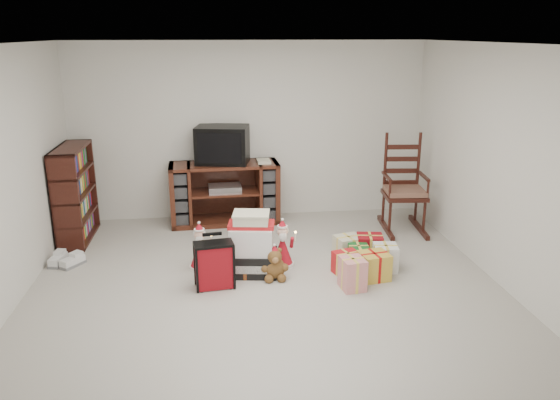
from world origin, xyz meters
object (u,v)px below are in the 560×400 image
object	(u,v)px
red_suitcase	(214,265)
rocking_chair	(403,196)
sneaker_pair	(65,261)
gift_cluster	(362,258)
gift_pile	(252,248)
teddy_bear	(274,265)
crt_television	(222,145)
tv_stand	(225,193)
bookshelf	(75,195)
santa_figurine	(282,248)
mrs_claus_figurine	(200,251)

from	to	relation	value
red_suitcase	rocking_chair	bearing A→B (deg)	23.58
sneaker_pair	gift_cluster	xyz separation A→B (m)	(3.41, -0.52, 0.08)
red_suitcase	gift_cluster	size ratio (longest dim) A/B	0.53
gift_pile	gift_cluster	bearing A→B (deg)	6.35
gift_pile	teddy_bear	distance (m)	0.33
gift_cluster	crt_television	distance (m)	2.59
rocking_chair	crt_television	distance (m)	2.57
crt_television	tv_stand	bearing A→B (deg)	-59.48
tv_stand	bookshelf	size ratio (longest dim) A/B	1.25
tv_stand	teddy_bear	size ratio (longest dim) A/B	4.32
tv_stand	sneaker_pair	bearing A→B (deg)	-148.39
gift_pile	crt_television	size ratio (longest dim) A/B	0.90
gift_pile	gift_cluster	xyz separation A→B (m)	(1.26, -0.04, -0.18)
santa_figurine	sneaker_pair	xyz separation A→B (m)	(-2.51, 0.31, -0.16)
bookshelf	sneaker_pair	size ratio (longest dim) A/B	2.93
red_suitcase	sneaker_pair	world-z (taller)	red_suitcase
bookshelf	teddy_bear	world-z (taller)	bookshelf
santa_figurine	gift_cluster	xyz separation A→B (m)	(0.90, -0.21, -0.09)
teddy_bear	mrs_claus_figurine	size ratio (longest dim) A/B	0.64
bookshelf	teddy_bear	distance (m)	2.89
red_suitcase	santa_figurine	bearing A→B (deg)	23.93
tv_stand	gift_cluster	bearing A→B (deg)	-52.83
santa_figurine	teddy_bear	bearing A→B (deg)	-111.03
teddy_bear	rocking_chair	bearing A→B (deg)	36.37
gift_pile	red_suitcase	size ratio (longest dim) A/B	1.18
sneaker_pair	crt_television	xyz separation A→B (m)	(1.88, 1.32, 1.07)
gift_pile	sneaker_pair	size ratio (longest dim) A/B	1.67
mrs_claus_figurine	bookshelf	bearing A→B (deg)	144.24
gift_pile	mrs_claus_figurine	distance (m)	0.62
rocking_chair	teddy_bear	bearing A→B (deg)	-138.56
gift_pile	mrs_claus_figurine	world-z (taller)	gift_pile
mrs_claus_figurine	crt_television	bearing A→B (deg)	78.99
red_suitcase	gift_cluster	bearing A→B (deg)	1.63
gift_pile	mrs_claus_figurine	xyz separation A→B (m)	(-0.58, 0.20, -0.09)
teddy_bear	santa_figurine	distance (m)	0.37
tv_stand	rocking_chair	xyz separation A→B (m)	(2.41, -0.53, 0.03)
gift_pile	mrs_claus_figurine	bearing A→B (deg)	169.11
rocking_chair	mrs_claus_figurine	distance (m)	2.93
rocking_chair	mrs_claus_figurine	bearing A→B (deg)	-154.11
santa_figurine	bookshelf	bearing A→B (deg)	154.95
gift_pile	teddy_bear	world-z (taller)	gift_pile
rocking_chair	gift_pile	xyz separation A→B (m)	(-2.15, -1.24, -0.16)
sneaker_pair	gift_cluster	bearing A→B (deg)	11.52
red_suitcase	santa_figurine	size ratio (longest dim) A/B	1.04
red_suitcase	sneaker_pair	bearing A→B (deg)	147.95
teddy_bear	red_suitcase	bearing A→B (deg)	-167.96
teddy_bear	mrs_claus_figurine	bearing A→B (deg)	155.21
rocking_chair	gift_pile	world-z (taller)	rocking_chair
teddy_bear	tv_stand	bearing A→B (deg)	104.14
tv_stand	teddy_bear	xyz separation A→B (m)	(0.49, -1.94, -0.28)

